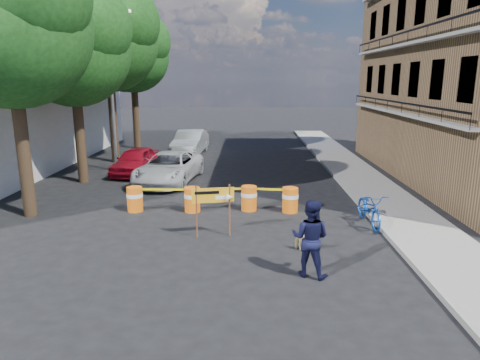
{
  "coord_description": "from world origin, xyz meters",
  "views": [
    {
      "loc": [
        0.8,
        -12.21,
        4.69
      ],
      "look_at": [
        0.56,
        2.06,
        1.3
      ],
      "focal_mm": 32.0,
      "sensor_mm": 36.0,
      "label": 1
    }
  ],
  "objects_px": {
    "barrel_mid_right": "(249,198)",
    "sedan_red": "(136,161)",
    "barrel_far_right": "(290,199)",
    "dog": "(307,242)",
    "bicycle": "(371,193)",
    "barrel_far_left": "(135,199)",
    "suv_white": "(169,168)",
    "barrel_mid_left": "(192,199)",
    "detour_sign": "(218,199)",
    "sedan_silver": "(190,142)",
    "pedestrian": "(310,238)"
  },
  "relations": [
    {
      "from": "dog",
      "to": "barrel_far_right",
      "type": "bearing_deg",
      "value": 19.46
    },
    {
      "from": "detour_sign",
      "to": "pedestrian",
      "type": "relative_size",
      "value": 0.85
    },
    {
      "from": "barrel_mid_right",
      "to": "pedestrian",
      "type": "xyz_separation_m",
      "value": [
        1.45,
        -5.27,
        0.49
      ]
    },
    {
      "from": "detour_sign",
      "to": "dog",
      "type": "xyz_separation_m",
      "value": [
        2.53,
        -1.12,
        -0.89
      ]
    },
    {
      "from": "sedan_red",
      "to": "barrel_far_right",
      "type": "bearing_deg",
      "value": -33.88
    },
    {
      "from": "barrel_far_right",
      "to": "sedan_silver",
      "type": "relative_size",
      "value": 0.19
    },
    {
      "from": "barrel_mid_right",
      "to": "suv_white",
      "type": "height_order",
      "value": "suv_white"
    },
    {
      "from": "bicycle",
      "to": "barrel_mid_right",
      "type": "bearing_deg",
      "value": 155.63
    },
    {
      "from": "detour_sign",
      "to": "sedan_red",
      "type": "height_order",
      "value": "detour_sign"
    },
    {
      "from": "detour_sign",
      "to": "barrel_far_left",
      "type": "bearing_deg",
      "value": 131.23
    },
    {
      "from": "suv_white",
      "to": "bicycle",
      "type": "bearing_deg",
      "value": -29.93
    },
    {
      "from": "bicycle",
      "to": "suv_white",
      "type": "xyz_separation_m",
      "value": [
        -7.6,
        5.82,
        -0.38
      ]
    },
    {
      "from": "barrel_mid_right",
      "to": "detour_sign",
      "type": "distance_m",
      "value": 2.95
    },
    {
      "from": "barrel_far_left",
      "to": "sedan_red",
      "type": "distance_m",
      "value": 6.45
    },
    {
      "from": "barrel_far_left",
      "to": "barrel_mid_right",
      "type": "relative_size",
      "value": 1.0
    },
    {
      "from": "dog",
      "to": "barrel_far_left",
      "type": "bearing_deg",
      "value": 75.19
    },
    {
      "from": "dog",
      "to": "sedan_silver",
      "type": "bearing_deg",
      "value": 36.28
    },
    {
      "from": "barrel_far_left",
      "to": "sedan_red",
      "type": "xyz_separation_m",
      "value": [
        -1.55,
        6.26,
        0.19
      ]
    },
    {
      "from": "barrel_far_left",
      "to": "suv_white",
      "type": "xyz_separation_m",
      "value": [
        0.45,
        4.45,
        0.22
      ]
    },
    {
      "from": "barrel_far_left",
      "to": "dog",
      "type": "relative_size",
      "value": 1.29
    },
    {
      "from": "barrel_far_right",
      "to": "suv_white",
      "type": "xyz_separation_m",
      "value": [
        -5.15,
        4.47,
        0.22
      ]
    },
    {
      "from": "sedan_red",
      "to": "barrel_mid_right",
      "type": "bearing_deg",
      "value": -39.58
    },
    {
      "from": "dog",
      "to": "sedan_red",
      "type": "xyz_separation_m",
      "value": [
        -7.26,
        9.9,
        0.37
      ]
    },
    {
      "from": "barrel_mid_right",
      "to": "sedan_red",
      "type": "height_order",
      "value": "sedan_red"
    },
    {
      "from": "barrel_mid_left",
      "to": "bicycle",
      "type": "relative_size",
      "value": 0.42
    },
    {
      "from": "barrel_mid_left",
      "to": "suv_white",
      "type": "height_order",
      "value": "suv_white"
    },
    {
      "from": "barrel_far_right",
      "to": "bicycle",
      "type": "bearing_deg",
      "value": -28.93
    },
    {
      "from": "dog",
      "to": "sedan_red",
      "type": "bearing_deg",
      "value": 53.97
    },
    {
      "from": "barrel_mid_left",
      "to": "barrel_mid_right",
      "type": "xyz_separation_m",
      "value": [
        2.04,
        0.2,
        0.0
      ]
    },
    {
      "from": "detour_sign",
      "to": "sedan_silver",
      "type": "height_order",
      "value": "detour_sign"
    },
    {
      "from": "detour_sign",
      "to": "sedan_silver",
      "type": "relative_size",
      "value": 0.35
    },
    {
      "from": "bicycle",
      "to": "barrel_far_right",
      "type": "bearing_deg",
      "value": 148.27
    },
    {
      "from": "barrel_mid_right",
      "to": "dog",
      "type": "height_order",
      "value": "barrel_mid_right"
    },
    {
      "from": "pedestrian",
      "to": "barrel_mid_right",
      "type": "bearing_deg",
      "value": -52.11
    },
    {
      "from": "barrel_far_right",
      "to": "pedestrian",
      "type": "height_order",
      "value": "pedestrian"
    },
    {
      "from": "barrel_far_right",
      "to": "suv_white",
      "type": "relative_size",
      "value": 0.18
    },
    {
      "from": "pedestrian",
      "to": "barrel_far_left",
      "type": "bearing_deg",
      "value": -19.9
    },
    {
      "from": "barrel_mid_left",
      "to": "barrel_far_right",
      "type": "relative_size",
      "value": 1.0
    },
    {
      "from": "detour_sign",
      "to": "pedestrian",
      "type": "bearing_deg",
      "value": -57.45
    },
    {
      "from": "detour_sign",
      "to": "bicycle",
      "type": "xyz_separation_m",
      "value": [
        4.87,
        1.15,
        -0.11
      ]
    },
    {
      "from": "barrel_mid_left",
      "to": "barrel_far_right",
      "type": "bearing_deg",
      "value": 0.05
    },
    {
      "from": "dog",
      "to": "sedan_silver",
      "type": "xyz_separation_m",
      "value": [
        -5.26,
        15.66,
        0.47
      ]
    },
    {
      "from": "barrel_mid_left",
      "to": "suv_white",
      "type": "distance_m",
      "value": 4.77
    },
    {
      "from": "barrel_far_right",
      "to": "sedan_red",
      "type": "relative_size",
      "value": 0.23
    },
    {
      "from": "barrel_mid_right",
      "to": "pedestrian",
      "type": "bearing_deg",
      "value": -74.61
    },
    {
      "from": "sedan_red",
      "to": "detour_sign",
      "type": "bearing_deg",
      "value": -54.27
    },
    {
      "from": "dog",
      "to": "barrel_mid_right",
      "type": "bearing_deg",
      "value": 40.27
    },
    {
      "from": "barrel_mid_left",
      "to": "bicycle",
      "type": "distance_m",
      "value": 6.15
    },
    {
      "from": "barrel_far_right",
      "to": "sedan_silver",
      "type": "bearing_deg",
      "value": 113.16
    },
    {
      "from": "barrel_mid_right",
      "to": "bicycle",
      "type": "xyz_separation_m",
      "value": [
        3.93,
        -1.55,
        0.6
      ]
    }
  ]
}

